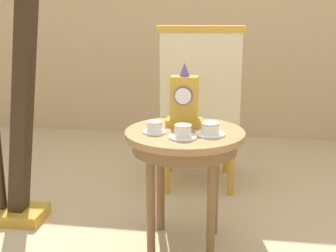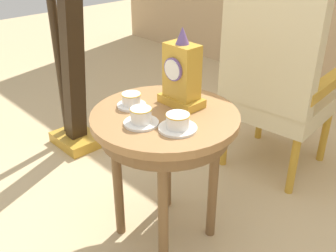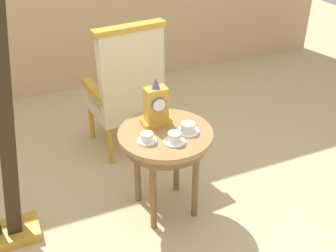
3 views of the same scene
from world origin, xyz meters
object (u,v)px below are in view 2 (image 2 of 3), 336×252
object	(u,v)px
mantel_clock	(182,75)
side_table	(165,132)
teacup_right	(141,117)
teacup_center	(178,123)
armchair	(276,77)
harp	(67,36)
teacup_left	(131,101)

from	to	relation	value
mantel_clock	side_table	bearing A→B (deg)	-81.11
teacup_right	teacup_center	size ratio (longest dim) A/B	0.92
mantel_clock	armchair	distance (m)	0.73
side_table	teacup_center	bearing A→B (deg)	-23.31
teacup_center	mantel_clock	xyz separation A→B (m)	(-0.15, 0.17, 0.11)
teacup_center	mantel_clock	world-z (taller)	mantel_clock
mantel_clock	armchair	xyz separation A→B (m)	(0.02, 0.70, -0.19)
armchair	harp	world-z (taller)	harp
side_table	teacup_center	xyz separation A→B (m)	(0.13, -0.06, 0.11)
mantel_clock	teacup_right	bearing A→B (deg)	-84.61
teacup_right	mantel_clock	distance (m)	0.26
armchair	mantel_clock	bearing A→B (deg)	-91.84
armchair	teacup_right	bearing A→B (deg)	-89.98
teacup_right	armchair	size ratio (longest dim) A/B	0.12
mantel_clock	armchair	bearing A→B (deg)	88.16
side_table	teacup_left	size ratio (longest dim) A/B	5.21
teacup_right	harp	world-z (taller)	harp
side_table	teacup_right	world-z (taller)	teacup_right
armchair	harp	distance (m)	1.22
teacup_left	mantel_clock	bearing A→B (deg)	52.07
teacup_left	harp	size ratio (longest dim) A/B	0.07
mantel_clock	harp	size ratio (longest dim) A/B	0.18
teacup_right	teacup_left	bearing A→B (deg)	154.15
armchair	teacup_left	bearing A→B (deg)	-100.00
armchair	side_table	bearing A→B (deg)	-90.36
teacup_center	armchair	world-z (taller)	armchair
teacup_left	teacup_center	bearing A→B (deg)	-0.16
teacup_right	mantel_clock	size ratio (longest dim) A/B	0.41
side_table	teacup_left	world-z (taller)	teacup_left
teacup_left	teacup_right	size ratio (longest dim) A/B	0.89
side_table	teacup_center	world-z (taller)	teacup_center
teacup_right	armchair	xyz separation A→B (m)	(-0.00, 0.94, -0.08)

